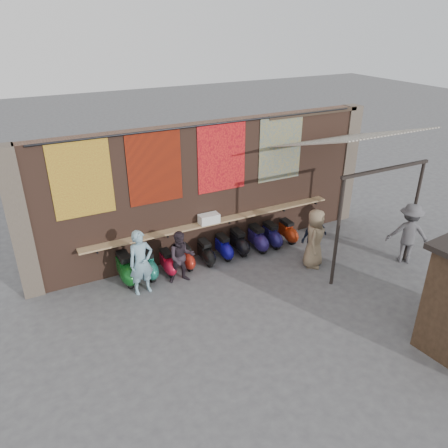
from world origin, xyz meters
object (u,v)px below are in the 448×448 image
scooter_stool_6 (239,242)px  diner_right (181,257)px  scooter_stool_1 (148,265)px  scooter_stool_5 (224,247)px  diner_left (141,262)px  shopper_grey (408,233)px  shelf_box (209,219)px  scooter_stool_2 (168,263)px  shopper_tan (315,238)px  scooter_stool_9 (288,231)px  scooter_stool_7 (257,239)px  scooter_stool_8 (271,235)px  scooter_stool_0 (126,269)px  scooter_stool_4 (206,253)px  shopper_navy (314,237)px  scooter_stool_3 (186,257)px

scooter_stool_6 → diner_right: diner_right is taller
scooter_stool_1 → scooter_stool_5: size_ratio=1.12×
diner_left → scooter_stool_1: bearing=56.8°
diner_right → shopper_grey: (6.31, -2.03, 0.16)m
shelf_box → diner_right: bearing=-144.5°
scooter_stool_1 → diner_right: (0.77, -0.62, 0.36)m
scooter_stool_2 → shopper_tan: shopper_tan is taller
scooter_stool_2 → scooter_stool_9: (4.12, 0.04, 0.02)m
scooter_stool_7 → scooter_stool_8: scooter_stool_7 is taller
shopper_grey → shopper_tan: 2.80m
scooter_stool_2 → scooter_stool_0: bearing=176.6°
scooter_stool_7 → diner_left: (-3.88, -0.57, 0.51)m
scooter_stool_5 → diner_right: (-1.60, -0.61, 0.40)m
scooter_stool_9 → scooter_stool_8: bearing=-178.1°
shelf_box → scooter_stool_1: shelf_box is taller
scooter_stool_5 → shopper_grey: (4.71, -2.64, 0.57)m
shopper_grey → scooter_stool_7: bearing=4.6°
scooter_stool_4 → scooter_stool_6: 1.16m
diner_left → shopper_navy: (4.99, -0.75, -0.11)m
scooter_stool_0 → shopper_tan: (5.11, -1.60, 0.47)m
scooter_stool_1 → shopper_grey: size_ratio=0.45×
scooter_stool_4 → diner_left: (-2.10, -0.56, 0.55)m
scooter_stool_1 → diner_right: bearing=-39.0°
scooter_stool_9 → shopper_navy: (-0.04, -1.35, 0.43)m
scooter_stool_6 → shopper_navy: 2.26m
scooter_stool_6 → scooter_stool_3: bearing=-179.0°
shelf_box → scooter_stool_8: shelf_box is taller
scooter_stool_0 → scooter_stool_2: 1.18m
shopper_tan → shopper_navy: bearing=10.1°
shopper_navy → scooter_stool_9: bearing=-96.1°
shelf_box → scooter_stool_9: bearing=-6.5°
shelf_box → scooter_stool_1: (-2.03, -0.28, -0.87)m
scooter_stool_5 → scooter_stool_9: size_ratio=0.99×
scooter_stool_6 → shopper_tan: 2.31m
scooter_stool_7 → scooter_stool_9: 1.16m
scooter_stool_6 → shopper_navy: bearing=-39.0°
shelf_box → scooter_stool_1: bearing=-172.2°
shelf_box → scooter_stool_4: size_ratio=0.81×
scooter_stool_2 → diner_left: bearing=-148.4°
scooter_stool_1 → scooter_stool_8: 4.05m
scooter_stool_5 → diner_left: bearing=-167.3°
scooter_stool_1 → scooter_stool_8: bearing=-0.6°
scooter_stool_2 → scooter_stool_3: bearing=5.7°
scooter_stool_4 → scooter_stool_1: bearing=178.1°
scooter_stool_0 → scooter_stool_9: bearing=-0.3°
scooter_stool_2 → scooter_stool_6: size_ratio=0.92×
diner_right → shopper_navy: (3.87, -0.75, 0.03)m
scooter_stool_2 → scooter_stool_7: 2.97m
scooter_stool_9 → scooter_stool_2: bearing=-179.4°
shopper_navy → shelf_box: bearing=-36.8°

